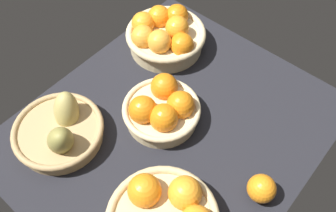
# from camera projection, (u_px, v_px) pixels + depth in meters

# --- Properties ---
(market_tray) EXTENTS (0.84, 0.72, 0.03)m
(market_tray) POSITION_uv_depth(u_px,v_px,m) (171.00, 130.00, 1.02)
(market_tray) COLOR black
(market_tray) RESTS_ON ground
(basket_center) EXTENTS (0.21, 0.21, 0.10)m
(basket_center) POSITION_uv_depth(u_px,v_px,m) (162.00, 109.00, 0.99)
(basket_center) COLOR #D3BC8C
(basket_center) RESTS_ON market_tray
(basket_far_left_pears) EXTENTS (0.24, 0.24, 0.14)m
(basket_far_left_pears) POSITION_uv_depth(u_px,v_px,m) (60.00, 131.00, 0.95)
(basket_far_left_pears) COLOR tan
(basket_far_left_pears) RESTS_ON market_tray
(basket_far_right) EXTENTS (0.25, 0.25, 0.12)m
(basket_far_right) POSITION_uv_depth(u_px,v_px,m) (165.00, 35.00, 1.14)
(basket_far_right) COLOR #D3BC8C
(basket_far_right) RESTS_ON market_tray
(loose_orange_front_gap) EXTENTS (0.07, 0.07, 0.07)m
(loose_orange_front_gap) POSITION_uv_depth(u_px,v_px,m) (262.00, 189.00, 0.86)
(loose_orange_front_gap) COLOR orange
(loose_orange_front_gap) RESTS_ON market_tray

